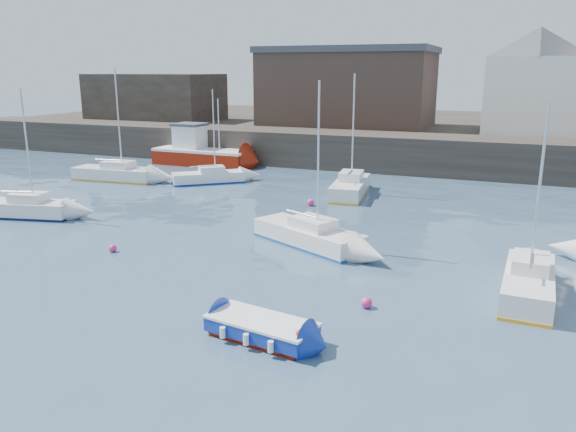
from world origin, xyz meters
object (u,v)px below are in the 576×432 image
at_px(fishing_boat, 201,152).
at_px(sailboat_a, 26,208).
at_px(sailboat_c, 529,282).
at_px(buoy_near, 113,252).
at_px(buoy_mid, 366,308).
at_px(buoy_far, 311,206).
at_px(sailboat_b, 309,235).
at_px(sailboat_e, 116,173).
at_px(sailboat_h, 209,177).
at_px(sailboat_f, 350,187).
at_px(blue_dinghy, 261,328).

distance_m(fishing_boat, sailboat_a, 19.93).
xyz_separation_m(sailboat_c, buoy_near, (-17.97, -1.49, -0.55)).
xyz_separation_m(buoy_mid, buoy_far, (-7.08, 13.93, 0.00)).
bearing_deg(buoy_mid, buoy_far, 116.93).
distance_m(sailboat_b, buoy_near, 9.31).
bearing_deg(sailboat_b, buoy_near, -151.48).
bearing_deg(sailboat_b, sailboat_c, -16.74).
relative_size(sailboat_c, buoy_far, 15.63).
xyz_separation_m(sailboat_b, buoy_far, (-2.64, 7.67, -0.51)).
bearing_deg(buoy_near, sailboat_e, 127.89).
bearing_deg(sailboat_b, sailboat_h, 136.07).
xyz_separation_m(sailboat_a, sailboat_f, (15.85, 12.60, 0.05)).
bearing_deg(sailboat_a, buoy_far, 30.98).
distance_m(sailboat_f, buoy_near, 17.52).
height_order(blue_dinghy, sailboat_h, sailboat_h).
height_order(blue_dinghy, buoy_near, blue_dinghy).
bearing_deg(buoy_far, fishing_boat, 142.09).
distance_m(sailboat_a, sailboat_e, 11.18).
xyz_separation_m(sailboat_e, sailboat_h, (7.12, 1.84, -0.10)).
distance_m(blue_dinghy, sailboat_b, 10.05).
distance_m(buoy_near, buoy_far, 13.31).
bearing_deg(sailboat_c, sailboat_e, 156.13).
bearing_deg(buoy_mid, sailboat_h, 132.73).
xyz_separation_m(sailboat_e, buoy_far, (16.73, -2.29, -0.55)).
bearing_deg(buoy_far, sailboat_c, -40.47).
bearing_deg(blue_dinghy, fishing_boat, 123.50).
xyz_separation_m(sailboat_a, buoy_near, (8.88, -3.46, -0.51)).
bearing_deg(blue_dinghy, sailboat_c, 41.29).
distance_m(sailboat_h, buoy_near, 16.75).
distance_m(blue_dinghy, buoy_mid, 4.39).
xyz_separation_m(sailboat_f, buoy_far, (-1.45, -3.96, -0.56)).
bearing_deg(sailboat_b, buoy_far, 109.00).
height_order(sailboat_a, sailboat_h, sailboat_a).
relative_size(blue_dinghy, sailboat_h, 0.54).
relative_size(sailboat_a, buoy_far, 15.90).
bearing_deg(fishing_boat, buoy_near, -69.05).
bearing_deg(sailboat_f, buoy_near, -113.48).
bearing_deg(sailboat_h, buoy_near, -75.88).
bearing_deg(fishing_boat, sailboat_h, -55.73).
bearing_deg(buoy_near, buoy_far, 65.46).
relative_size(sailboat_a, sailboat_c, 1.02).
height_order(buoy_near, buoy_far, buoy_far).
bearing_deg(sailboat_f, fishing_boat, 155.32).
bearing_deg(sailboat_f, blue_dinghy, -81.70).
bearing_deg(sailboat_c, sailboat_h, 146.22).
relative_size(sailboat_f, buoy_mid, 19.23).
xyz_separation_m(sailboat_a, sailboat_c, (26.85, -1.97, 0.03)).
xyz_separation_m(fishing_boat, sailboat_f, (15.92, -7.32, -0.57)).
xyz_separation_m(sailboat_a, sailboat_e, (-2.32, 10.94, 0.04)).
height_order(sailboat_c, sailboat_e, sailboat_e).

